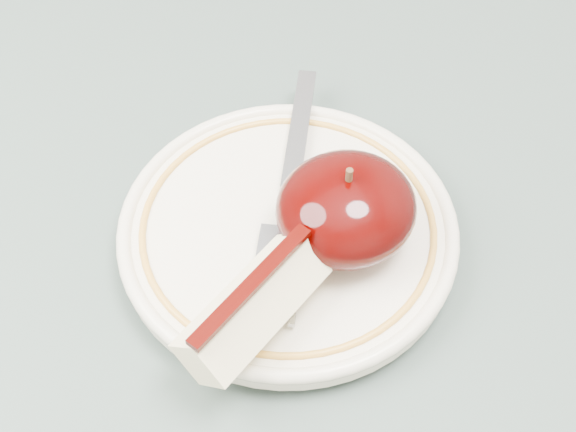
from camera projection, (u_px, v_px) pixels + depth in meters
name	position (u px, v px, depth m)	size (l,w,h in m)	color
table	(158.00, 349.00, 0.54)	(0.90, 0.90, 0.75)	brown
plate	(288.00, 230.00, 0.48)	(0.20, 0.20, 0.02)	beige
apple_half	(346.00, 208.00, 0.45)	(0.08, 0.08, 0.06)	black
apple_wedge	(253.00, 306.00, 0.42)	(0.10, 0.07, 0.04)	beige
fork	(290.00, 191.00, 0.49)	(0.13, 0.18, 0.00)	gray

